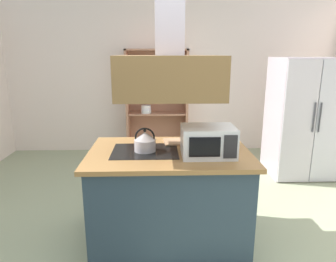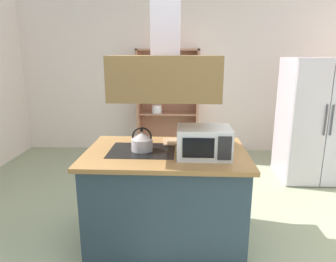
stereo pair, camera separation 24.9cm
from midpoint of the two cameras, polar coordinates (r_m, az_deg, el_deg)
The scene contains 10 objects.
ground_plane at distance 3.14m, azimuth 5.21°, elevation -20.09°, with size 7.80×7.80×0.00m, color #959D7C.
wall_back at distance 5.60m, azimuth 4.32°, elevation 10.00°, with size 6.00×0.12×2.70m, color silver.
kitchen_island at distance 2.97m, azimuth 2.11°, elevation -12.01°, with size 1.48×0.98×0.90m.
range_hood at distance 2.66m, azimuth 2.37°, elevation 12.83°, with size 0.90×0.70×1.31m.
refrigerator at distance 4.80m, azimuth 27.28°, elevation 1.80°, with size 0.90×0.77×1.72m.
dish_cabinet at distance 5.45m, azimuth 1.27°, elevation 4.27°, with size 1.07×0.40×1.85m.
kettle at distance 2.78m, azimuth -2.36°, elevation -1.90°, with size 0.20×0.20×0.22m.
cutting_board at distance 3.06m, azimuth 4.63°, elevation -2.06°, with size 0.34×0.24×0.02m, color tan.
microwave at distance 2.65m, azimuth 9.43°, elevation -2.09°, with size 0.46×0.35×0.26m.
fruit_bowl at distance 3.08m, azimuth 11.94°, elevation -1.46°, with size 0.26×0.26×0.14m.
Camera 2 is at (-0.02, -2.58, 1.77)m, focal length 32.49 mm.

